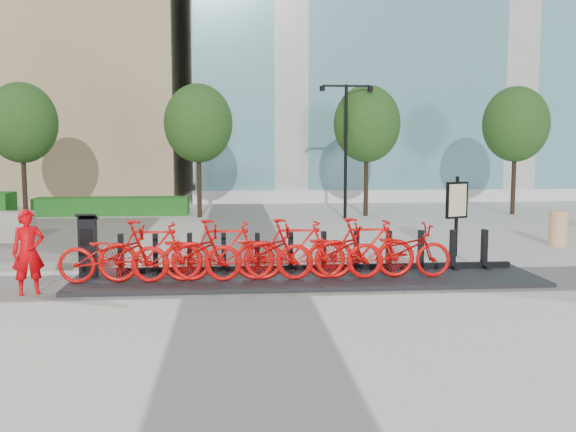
{
  "coord_description": "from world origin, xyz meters",
  "views": [
    {
      "loc": [
        -0.26,
        -12.77,
        2.8
      ],
      "look_at": [
        1.0,
        1.5,
        1.2
      ],
      "focal_mm": 40.0,
      "sensor_mm": 36.0,
      "label": 1
    }
  ],
  "objects": [
    {
      "name": "bike_5",
      "position": [
        1.0,
        -0.05,
        0.7
      ],
      "size": [
        2.06,
        0.58,
        1.24
      ],
      "primitive_type": "imported",
      "rotation": [
        0.0,
        0.0,
        1.57
      ],
      "color": "red",
      "rests_on": "dock_pad"
    },
    {
      "name": "tree_1",
      "position": [
        -1.5,
        12.0,
        3.59
      ],
      "size": [
        2.6,
        2.6,
        5.1
      ],
      "color": "black",
      "rests_on": "ground"
    },
    {
      "name": "streetlamp",
      "position": [
        4.0,
        11.0,
        3.13
      ],
      "size": [
        2.0,
        0.2,
        5.0
      ],
      "color": "black",
      "rests_on": "ground"
    },
    {
      "name": "tree_0",
      "position": [
        -8.0,
        12.0,
        3.59
      ],
      "size": [
        2.6,
        2.6,
        5.1
      ],
      "color": "black",
      "rests_on": "ground"
    },
    {
      "name": "bike_0",
      "position": [
        -2.6,
        -0.05,
        0.64
      ],
      "size": [
        2.13,
        0.74,
        1.12
      ],
      "primitive_type": "imported",
      "rotation": [
        0.0,
        0.0,
        1.57
      ],
      "color": "red",
      "rests_on": "dock_pad"
    },
    {
      "name": "bike_1",
      "position": [
        -1.88,
        -0.05,
        0.7
      ],
      "size": [
        2.06,
        0.58,
        1.24
      ],
      "primitive_type": "imported",
      "rotation": [
        0.0,
        0.0,
        1.57
      ],
      "color": "red",
      "rests_on": "dock_pad"
    },
    {
      "name": "map_sign",
      "position": [
        5.36,
        2.77,
        1.33
      ],
      "size": [
        0.64,
        0.35,
        2.01
      ],
      "rotation": [
        0.0,
        0.0,
        0.42
      ],
      "color": "black",
      "rests_on": "ground"
    },
    {
      "name": "tree_2",
      "position": [
        5.0,
        12.0,
        3.59
      ],
      "size": [
        2.6,
        2.6,
        5.1
      ],
      "color": "black",
      "rests_on": "ground"
    },
    {
      "name": "bike_6",
      "position": [
        1.72,
        -0.05,
        0.64
      ],
      "size": [
        2.13,
        0.74,
        1.12
      ],
      "primitive_type": "imported",
      "rotation": [
        0.0,
        0.0,
        1.57
      ],
      "color": "red",
      "rests_on": "dock_pad"
    },
    {
      "name": "construction_barrel",
      "position": [
        8.76,
        4.12,
        0.48
      ],
      "size": [
        0.64,
        0.64,
        0.97
      ],
      "primitive_type": "cylinder",
      "rotation": [
        0.0,
        0.0,
        -0.34
      ],
      "color": "orange",
      "rests_on": "ground"
    },
    {
      "name": "worker_red",
      "position": [
        -4.06,
        -0.58,
        0.8
      ],
      "size": [
        0.69,
        0.57,
        1.61
      ],
      "primitive_type": "imported",
      "rotation": [
        0.0,
        0.0,
        0.38
      ],
      "color": "#E10109",
      "rests_on": "ground"
    },
    {
      "name": "bike_2",
      "position": [
        -1.16,
        -0.05,
        0.64
      ],
      "size": [
        2.13,
        0.74,
        1.12
      ],
      "primitive_type": "imported",
      "rotation": [
        0.0,
        0.0,
        1.57
      ],
      "color": "red",
      "rests_on": "dock_pad"
    },
    {
      "name": "tree_3",
      "position": [
        11.0,
        12.0,
        3.59
      ],
      "size": [
        2.6,
        2.6,
        5.1
      ],
      "color": "black",
      "rests_on": "ground"
    },
    {
      "name": "kiosk",
      "position": [
        -3.23,
        0.61,
        0.71
      ],
      "size": [
        0.41,
        0.34,
        1.32
      ],
      "rotation": [
        0.0,
        0.0,
        0.0
      ],
      "color": "black",
      "rests_on": "dock_pad"
    },
    {
      "name": "bike_4",
      "position": [
        0.28,
        -0.05,
        0.64
      ],
      "size": [
        2.13,
        0.74,
        1.12
      ],
      "primitive_type": "imported",
      "rotation": [
        0.0,
        0.0,
        1.57
      ],
      "color": "red",
      "rests_on": "dock_pad"
    },
    {
      "name": "dock_pad",
      "position": [
        1.3,
        0.3,
        0.04
      ],
      "size": [
        9.6,
        2.4,
        0.08
      ],
      "primitive_type": "cube",
      "color": "black",
      "rests_on": "ground"
    },
    {
      "name": "hedge_b",
      "position": [
        -5.0,
        13.2,
        0.35
      ],
      "size": [
        6.0,
        1.2,
        0.7
      ],
      "primitive_type": "cube",
      "color": "#297125",
      "rests_on": "ground"
    },
    {
      "name": "bike_3",
      "position": [
        -0.44,
        -0.05,
        0.7
      ],
      "size": [
        2.06,
        0.58,
        1.24
      ],
      "primitive_type": "imported",
      "rotation": [
        0.0,
        0.0,
        1.57
      ],
      "color": "red",
      "rests_on": "dock_pad"
    },
    {
      "name": "bike_7",
      "position": [
        2.44,
        -0.05,
        0.7
      ],
      "size": [
        2.06,
        0.58,
        1.24
      ],
      "primitive_type": "imported",
      "rotation": [
        0.0,
        0.0,
        1.57
      ],
      "color": "red",
      "rests_on": "dock_pad"
    },
    {
      "name": "ground",
      "position": [
        0.0,
        0.0,
        0.0
      ],
      "size": [
        120.0,
        120.0,
        0.0
      ],
      "primitive_type": "plane",
      "color": "beige"
    },
    {
      "name": "dock_rail_posts",
      "position": [
        1.36,
        0.77,
        0.51
      ],
      "size": [
        8.02,
        0.5,
        0.85
      ],
      "primitive_type": null,
      "color": "black",
      "rests_on": "dock_pad"
    },
    {
      "name": "bike_8",
      "position": [
        3.16,
        -0.05,
        0.64
      ],
      "size": [
        2.13,
        0.74,
        1.12
      ],
      "primitive_type": "imported",
      "rotation": [
        0.0,
        0.0,
        1.57
      ],
      "color": "red",
      "rests_on": "dock_pad"
    }
  ]
}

